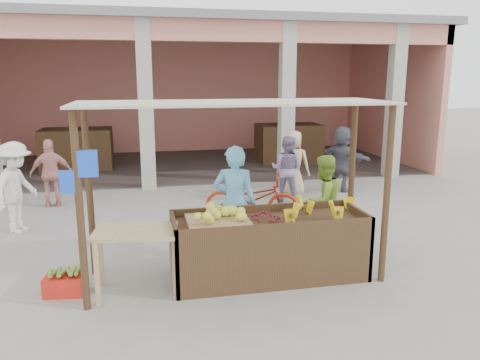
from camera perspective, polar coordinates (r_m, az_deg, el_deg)
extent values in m
plane|color=gray|center=(6.49, -0.87, -12.01)|extent=(60.00, 60.00, 0.00)
cube|color=tan|center=(17.25, -8.32, 10.09)|extent=(14.00, 0.20, 4.00)
cube|color=tan|center=(16.41, 17.60, 9.53)|extent=(0.20, 6.00, 4.00)
cube|color=tan|center=(11.55, -6.61, 17.69)|extent=(14.00, 0.30, 0.50)
cube|color=slate|center=(14.41, -7.79, 18.02)|extent=(14.40, 6.40, 0.20)
cube|color=#B0ACA1|center=(11.47, -11.42, 8.81)|extent=(0.35, 0.35, 4.00)
cube|color=#B0ACA1|center=(12.03, 5.70, 9.16)|extent=(0.35, 0.35, 4.00)
cube|color=#B0ACA1|center=(13.25, 18.32, 8.90)|extent=(0.35, 0.35, 4.00)
cube|color=#462F1C|center=(14.57, -19.24, 3.56)|extent=(2.00, 1.20, 1.20)
cube|color=#462F1C|center=(15.17, 5.95, 4.53)|extent=(2.00, 1.20, 1.20)
cube|color=#462F1C|center=(6.44, 3.54, -8.37)|extent=(2.60, 0.95, 0.80)
cylinder|color=#462F1C|center=(5.61, -18.91, -3.92)|extent=(0.09, 0.09, 2.35)
cylinder|color=#462F1C|center=(6.35, 17.45, -1.91)|extent=(0.09, 0.09, 2.35)
cylinder|color=#462F1C|center=(6.61, -17.88, -1.39)|extent=(0.09, 0.09, 2.35)
cylinder|color=#462F1C|center=(7.26, 13.44, 0.09)|extent=(0.09, 0.09, 2.35)
cube|color=beige|center=(6.00, -0.62, 9.41)|extent=(4.00, 1.35, 0.03)
cube|color=blue|center=(5.46, -18.09, 1.93)|extent=(0.22, 0.08, 0.30)
cube|color=blue|center=(5.53, -20.21, -0.22)|extent=(0.18, 0.07, 0.26)
cube|color=#94754C|center=(6.18, -2.71, -5.06)|extent=(0.81, 0.70, 0.06)
ellipsoid|color=yellow|center=(6.15, -2.72, -4.12)|extent=(0.69, 0.61, 0.15)
ellipsoid|color=maroon|center=(6.28, 2.86, -4.33)|extent=(0.49, 0.40, 0.16)
cube|color=tan|center=(6.00, -12.67, -6.15)|extent=(1.10, 0.81, 0.04)
cube|color=tan|center=(5.91, -17.04, -11.02)|extent=(0.06, 0.06, 0.79)
cube|color=tan|center=(5.88, -7.94, -10.65)|extent=(0.06, 0.06, 0.79)
cube|color=tan|center=(6.44, -16.61, -8.98)|extent=(0.06, 0.06, 0.79)
cube|color=tan|center=(6.42, -8.32, -8.63)|extent=(0.06, 0.06, 0.79)
cube|color=red|center=(6.45, -20.55, -11.82)|extent=(0.52, 0.41, 0.25)
ellipsoid|color=maroon|center=(11.91, 6.02, 0.87)|extent=(0.45, 0.45, 0.61)
ellipsoid|color=maroon|center=(12.06, 7.55, 0.99)|extent=(0.45, 0.45, 0.61)
ellipsoid|color=maroon|center=(12.24, 6.40, 1.19)|extent=(0.45, 0.45, 0.61)
imported|color=#62B9EA|center=(6.91, -0.65, -2.38)|extent=(0.81, 0.70, 1.84)
imported|color=#8EB938|center=(7.56, 10.07, -2.29)|extent=(0.87, 0.73, 1.57)
imported|color=maroon|center=(8.70, 1.45, -2.19)|extent=(1.25, 1.97, 0.97)
imported|color=silver|center=(9.02, -25.65, -0.43)|extent=(0.92, 1.24, 1.73)
imported|color=#D08585|center=(10.52, -22.03, 1.01)|extent=(0.96, 0.61, 1.53)
imported|color=tan|center=(10.65, 6.54, 2.40)|extent=(0.96, 0.87, 1.68)
imported|color=#4B4B59|center=(11.41, 12.31, 2.78)|extent=(1.14, 1.64, 1.64)
imported|color=slate|center=(10.24, 5.69, 1.73)|extent=(0.89, 0.77, 1.57)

